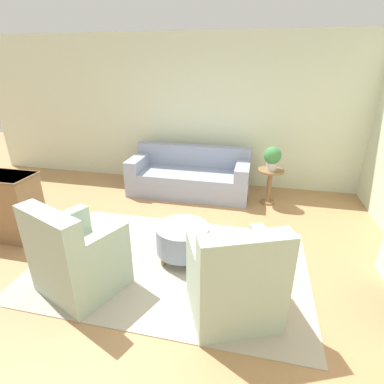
{
  "coord_description": "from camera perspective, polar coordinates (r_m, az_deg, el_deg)",
  "views": [
    {
      "loc": [
        0.93,
        -2.9,
        2.29
      ],
      "look_at": [
        0.15,
        0.55,
        0.75
      ],
      "focal_mm": 28.0,
      "sensor_mm": 36.0,
      "label": 1
    }
  ],
  "objects": [
    {
      "name": "armchair_left",
      "position": [
        3.44,
        -21.3,
        -11.72
      ],
      "size": [
        1.02,
        0.98,
        1.02
      ],
      "color": "#9EB29E",
      "rests_on": "rug"
    },
    {
      "name": "ottoman_table",
      "position": [
        3.73,
        -1.83,
        -8.86
      ],
      "size": [
        0.65,
        0.65,
        0.45
      ],
      "color": "#8E99B2",
      "rests_on": "rug"
    },
    {
      "name": "wall_back",
      "position": [
        5.93,
        3.7,
        14.86
      ],
      "size": [
        9.65,
        0.12,
        2.8
      ],
      "color": "beige",
      "rests_on": "ground_plane"
    },
    {
      "name": "potted_plant_on_side_table",
      "position": [
        5.18,
        15.07,
        6.51
      ],
      "size": [
        0.29,
        0.29,
        0.4
      ],
      "color": "beige",
      "rests_on": "side_table"
    },
    {
      "name": "couch",
      "position": [
        5.64,
        -0.45,
        2.94
      ],
      "size": [
        2.2,
        0.91,
        0.83
      ],
      "color": "#8E99B2",
      "rests_on": "ground_plane"
    },
    {
      "name": "rug",
      "position": [
        3.81,
        -4.14,
        -13.42
      ],
      "size": [
        3.29,
        2.13,
        0.01
      ],
      "color": "#B2A893",
      "rests_on": "ground_plane"
    },
    {
      "name": "armchair_right",
      "position": [
        2.95,
        8.23,
        -16.65
      ],
      "size": [
        1.02,
        0.98,
        1.02
      ],
      "color": "#9EB29E",
      "rests_on": "rug"
    },
    {
      "name": "ground_plane",
      "position": [
        3.81,
        -4.14,
        -13.48
      ],
      "size": [
        16.0,
        16.0,
        0.0
      ],
      "primitive_type": "plane",
      "color": "#AD7F51"
    },
    {
      "name": "side_table",
      "position": [
        5.31,
        14.58,
        2.04
      ],
      "size": [
        0.44,
        0.44,
        0.62
      ],
      "color": "olive",
      "rests_on": "ground_plane"
    }
  ]
}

